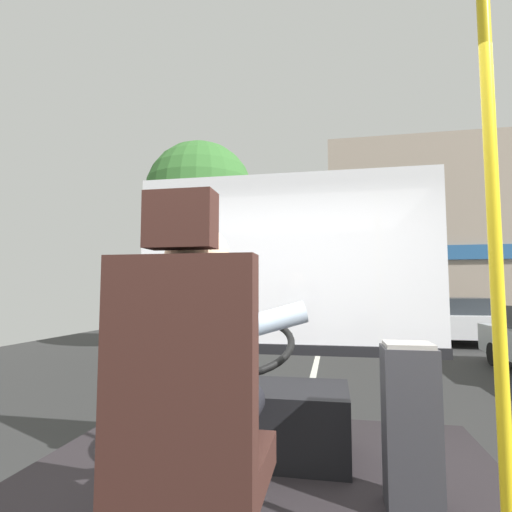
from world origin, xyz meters
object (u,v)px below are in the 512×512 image
Objects in this scene: driver_seat at (189,426)px; parked_car_white at (460,319)px; bus_driver at (201,364)px; fare_box at (410,426)px; handrail_pole at (495,250)px; steering_console at (256,416)px.

parked_car_white is at bearing 70.65° from driver_seat.
bus_driver reaches higher than parked_car_white.
driver_seat is at bearing -139.16° from fare_box.
handrail_pole reaches higher than parked_car_white.
handrail_pole is 0.92m from fare_box.
bus_driver is (-0.00, 0.12, 0.18)m from driver_seat.
fare_box is at bearing 40.84° from driver_seat.
driver_seat reaches higher than steering_console.
steering_console is (-0.00, 1.05, -0.50)m from bus_driver.
steering_console is 0.27× the size of parked_car_white.
fare_box is (0.80, 0.57, -0.35)m from bus_driver.
bus_driver is 0.35× the size of handrail_pole.
bus_driver is 1.09m from handrail_pole.
handrail_pole is at bearing -66.70° from fare_box.
driver_seat is 1.65× the size of bus_driver.
driver_seat is 13.36m from parked_car_white.
bus_driver is 13.25m from parked_car_white.
handrail_pole is at bearing -43.41° from steering_console.
driver_seat is at bearing -90.00° from steering_console.
steering_console is at bearing 90.00° from driver_seat.
bus_driver is at bearing 90.00° from driver_seat.
fare_box is at bearing 35.57° from bus_driver.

